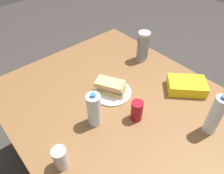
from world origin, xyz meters
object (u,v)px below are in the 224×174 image
dining_table (120,113)px  water_bottle_tall (215,115)px  sandwich (111,87)px  soda_can_silver (61,158)px  water_bottle_spare (94,110)px  chip_bag (187,86)px  paper_plate (112,92)px  soda_can_red (137,111)px  plastic_cup_stack (143,46)px

dining_table → water_bottle_tall: water_bottle_tall is taller
dining_table → sandwich: sandwich is taller
water_bottle_tall → soda_can_silver: water_bottle_tall is taller
water_bottle_tall → water_bottle_spare: bearing=43.6°
dining_table → chip_bag: bearing=-115.0°
water_bottle_spare → paper_plate: bearing=-63.4°
chip_bag → soda_can_red: bearing=-141.1°
water_bottle_tall → water_bottle_spare: size_ratio=1.19×
plastic_cup_stack → soda_can_silver: bearing=110.7°
chip_bag → water_bottle_spare: water_bottle_spare is taller
chip_bag → dining_table: bearing=-159.2°
water_bottle_tall → water_bottle_spare: 0.60m
paper_plate → water_bottle_spare: water_bottle_spare is taller
water_bottle_spare → dining_table: bearing=-88.1°
plastic_cup_stack → water_bottle_spare: size_ratio=1.04×
dining_table → water_bottle_spare: size_ratio=6.84×
paper_plate → sandwich: (0.00, 0.00, 0.05)m
chip_bag → water_bottle_spare: (0.18, 0.59, 0.06)m
soda_can_red → plastic_cup_stack: plastic_cup_stack is taller
paper_plate → water_bottle_tall: water_bottle_tall is taller
dining_table → paper_plate: paper_plate is taller
dining_table → soda_can_red: (-0.14, 0.01, 0.15)m
sandwich → soda_can_silver: soda_can_silver is taller
soda_can_red → water_bottle_spare: bearing=55.6°
dining_table → water_bottle_spare: (-0.01, 0.20, 0.18)m
chip_bag → water_bottle_tall: size_ratio=0.91×
chip_bag → plastic_cup_stack: bearing=130.5°
water_bottle_tall → plastic_cup_stack: water_bottle_tall is taller
paper_plate → soda_can_silver: size_ratio=1.96×
chip_bag → water_bottle_spare: 0.62m
water_bottle_tall → plastic_cup_stack: 0.71m
dining_table → sandwich: bearing=-10.5°
chip_bag → soda_can_silver: (0.08, 0.86, 0.03)m
paper_plate → water_bottle_tall: 0.59m
soda_can_silver → dining_table: bearing=-77.1°
sandwich → chip_bag: size_ratio=0.87×
soda_can_red → soda_can_silver: same height
paper_plate → sandwich: sandwich is taller
paper_plate → soda_can_red: size_ratio=1.96×
paper_plate → water_bottle_spare: size_ratio=1.12×
water_bottle_tall → plastic_cup_stack: bearing=-17.3°
sandwich → soda_can_red: 0.24m
water_bottle_spare → soda_can_silver: 0.29m
dining_table → paper_plate: 0.14m
water_bottle_spare → water_bottle_tall: bearing=-136.4°
sandwich → chip_bag: (-0.29, -0.37, -0.02)m
water_bottle_tall → paper_plate: bearing=19.9°
chip_bag → plastic_cup_stack: plastic_cup_stack is taller
chip_bag → water_bottle_tall: (-0.26, 0.17, 0.09)m
soda_can_red → chip_bag: (-0.05, -0.40, -0.03)m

